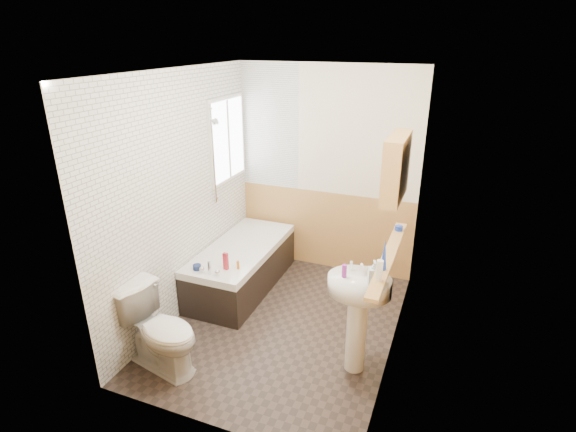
{
  "coord_description": "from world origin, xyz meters",
  "views": [
    {
      "loc": [
        1.47,
        -3.59,
        2.77
      ],
      "look_at": [
        0.0,
        0.15,
        1.15
      ],
      "focal_mm": 28.0,
      "sensor_mm": 36.0,
      "label": 1
    }
  ],
  "objects_px": {
    "bathtub": "(242,265)",
    "toilet": "(161,331)",
    "medicine_cabinet": "(396,168)",
    "sink": "(358,305)",
    "pine_shelf": "(389,256)"
  },
  "relations": [
    {
      "from": "toilet",
      "to": "sink",
      "type": "height_order",
      "value": "sink"
    },
    {
      "from": "bathtub",
      "to": "pine_shelf",
      "type": "bearing_deg",
      "value": -23.87
    },
    {
      "from": "sink",
      "to": "pine_shelf",
      "type": "distance_m",
      "value": 0.5
    },
    {
      "from": "bathtub",
      "to": "pine_shelf",
      "type": "relative_size",
      "value": 1.12
    },
    {
      "from": "toilet",
      "to": "bathtub",
      "type": "bearing_deg",
      "value": 11.54
    },
    {
      "from": "pine_shelf",
      "to": "medicine_cabinet",
      "type": "distance_m",
      "value": 0.72
    },
    {
      "from": "toilet",
      "to": "medicine_cabinet",
      "type": "height_order",
      "value": "medicine_cabinet"
    },
    {
      "from": "bathtub",
      "to": "sink",
      "type": "bearing_deg",
      "value": -29.84
    },
    {
      "from": "bathtub",
      "to": "pine_shelf",
      "type": "height_order",
      "value": "pine_shelf"
    },
    {
      "from": "pine_shelf",
      "to": "medicine_cabinet",
      "type": "height_order",
      "value": "medicine_cabinet"
    },
    {
      "from": "pine_shelf",
      "to": "medicine_cabinet",
      "type": "xyz_separation_m",
      "value": [
        -0.03,
        0.15,
        0.7
      ]
    },
    {
      "from": "bathtub",
      "to": "toilet",
      "type": "distance_m",
      "value": 1.51
    },
    {
      "from": "bathtub",
      "to": "medicine_cabinet",
      "type": "xyz_separation_m",
      "value": [
        1.74,
        -0.63,
        1.53
      ]
    },
    {
      "from": "sink",
      "to": "medicine_cabinet",
      "type": "height_order",
      "value": "medicine_cabinet"
    },
    {
      "from": "bathtub",
      "to": "sink",
      "type": "distance_m",
      "value": 1.85
    }
  ]
}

